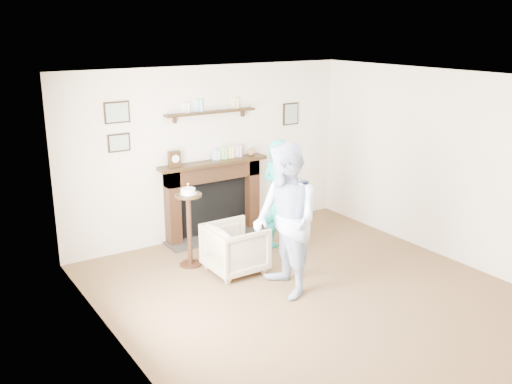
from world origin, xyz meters
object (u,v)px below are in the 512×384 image
Objects in this scene: armchair at (236,271)px; man at (285,292)px; pedestal_table at (189,215)px; woman at (279,250)px.

man is (0.17, -0.84, 0.00)m from armchair.
pedestal_table is (-0.40, 0.49, 0.69)m from armchair.
pedestal_table is (-1.27, 0.22, 0.69)m from woman.
man is 1.13× the size of woman.
man is at bearing 136.78° from woman.
man is 1.60m from pedestal_table.
woman is 1.42× the size of pedestal_table.
armchair is 0.85m from man.
woman is at bearing 157.43° from man.
pedestal_table reaches higher than man.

